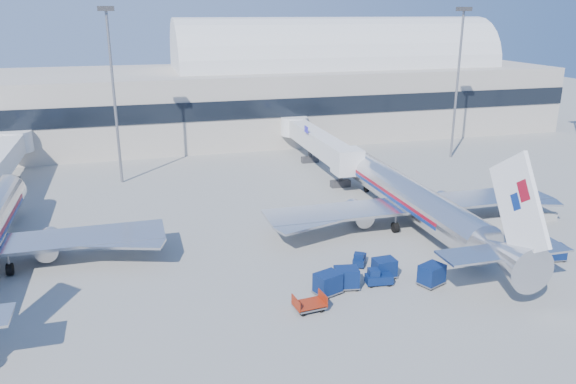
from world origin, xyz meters
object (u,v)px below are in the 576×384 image
object	(u,v)px
barrier_near	(492,223)
ramp_worker	(538,271)
barrier_mid	(519,220)
tug_left	(359,259)
jetbridge_mid	(2,160)
cart_solo_near	(432,274)
barrier_far	(544,217)
cart_train_b	(346,278)
airliner_main	(415,201)
mast_east	(459,62)
tug_lead	(378,277)
cart_train_a	(384,268)
tug_right	(487,247)
cart_train_c	(328,283)
mast_west	(112,71)
cart_open_red	(310,305)
cart_solo_far	(555,252)
jetbridge_near	(315,140)

from	to	relation	value
barrier_near	ramp_worker	bearing A→B (deg)	-107.75
barrier_mid	tug_left	bearing A→B (deg)	-166.63
jetbridge_mid	cart_solo_near	xyz separation A→B (m)	(39.42, -38.94, -2.95)
jetbridge_mid	barrier_far	xyz separation A→B (m)	(59.00, -28.81, -3.48)
barrier_far	ramp_worker	size ratio (longest dim) A/B	1.67
cart_train_b	airliner_main	bearing A→B (deg)	52.90
mast_east	tug_left	distance (m)	46.29
tug_lead	tug_left	size ratio (longest dim) A/B	1.03
cart_train_a	airliner_main	bearing A→B (deg)	49.00
barrier_near	tug_left	bearing A→B (deg)	-164.20
tug_lead	tug_right	world-z (taller)	tug_lead
barrier_near	tug_lead	distance (m)	19.41
barrier_near	tug_left	world-z (taller)	tug_left
tug_right	cart_train_c	bearing A→B (deg)	-117.67
mast_west	cart_open_red	world-z (taller)	mast_west
mast_east	barrier_far	world-z (taller)	mast_east
jetbridge_mid	cart_solo_far	world-z (taller)	jetbridge_mid
cart_train_a	cart_solo_far	xyz separation A→B (m)	(16.73, -1.05, -0.11)
cart_solo_near	barrier_near	bearing A→B (deg)	14.73
mast_west	mast_east	xyz separation A→B (m)	(50.00, 0.00, 0.00)
airliner_main	barrier_near	distance (m)	8.74
cart_solo_near	cart_solo_far	bearing A→B (deg)	-17.69
mast_west	cart_solo_far	xyz separation A→B (m)	(38.53, -36.82, -13.98)
jetbridge_near	cart_solo_far	distance (m)	39.31
cart_train_c	cart_train_b	bearing A→B (deg)	-3.58
cart_train_a	cart_open_red	world-z (taller)	cart_train_a
cart_train_b	ramp_worker	size ratio (longest dim) A/B	1.28
ramp_worker	mast_east	bearing A→B (deg)	-68.09
cart_open_red	airliner_main	bearing A→B (deg)	34.55
cart_train_c	tug_left	bearing A→B (deg)	23.58
barrier_near	ramp_worker	size ratio (longest dim) A/B	1.67
airliner_main	mast_east	size ratio (longest dim) A/B	1.65
barrier_far	cart_train_b	xyz separation A→B (m)	(-26.67, -8.74, 0.52)
mast_east	tug_lead	xyz separation A→B (m)	(-29.28, -36.85, -14.13)
tug_lead	ramp_worker	distance (m)	13.81
jetbridge_near	barrier_mid	bearing A→B (deg)	-64.56
barrier_far	cart_train_a	bearing A→B (deg)	-161.18
airliner_main	tug_right	bearing A→B (deg)	-67.14
tug_lead	cart_open_red	world-z (taller)	tug_lead
tug_left	mast_west	bearing A→B (deg)	62.44
mast_west	cart_train_a	size ratio (longest dim) A/B	11.19
cart_train_a	cart_train_b	distance (m)	3.99
tug_lead	tug_left	xyz separation A→B (m)	(-0.03, 3.95, -0.06)
tug_left	cart_train_a	size ratio (longest dim) A/B	1.12
jetbridge_near	tug_lead	bearing A→B (deg)	-100.35
tug_right	mast_east	bearing A→B (deg)	114.32
barrier_far	cart_train_c	world-z (taller)	cart_train_c
tug_right	jetbridge_near	bearing A→B (deg)	150.14
jetbridge_mid	mast_east	distance (m)	65.32
mast_west	cart_solo_near	size ratio (longest dim) A/B	8.90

